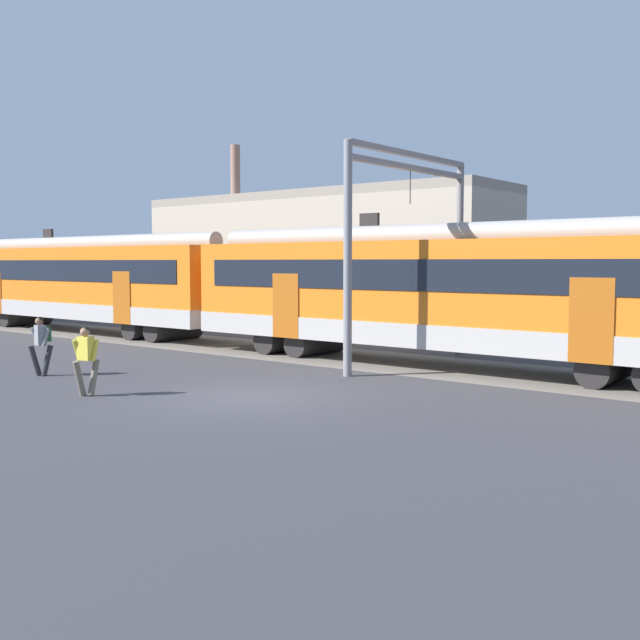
# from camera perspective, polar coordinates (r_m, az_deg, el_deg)

# --- Properties ---
(ground_plane) EXTENTS (160.00, 160.00, 0.00)m
(ground_plane) POSITION_cam_1_polar(r_m,az_deg,el_deg) (17.79, -5.38, -5.86)
(ground_plane) COLOR #38383D
(track_bed) EXTENTS (80.00, 4.40, 0.01)m
(track_bed) POSITION_cam_1_polar(r_m,az_deg,el_deg) (29.86, -9.44, -1.70)
(track_bed) COLOR slate
(track_bed) RESTS_ON ground
(commuter_train) EXTENTS (56.65, 3.07, 4.73)m
(commuter_train) POSITION_cam_1_polar(r_m,az_deg,el_deg) (35.07, -16.94, 2.75)
(commuter_train) COLOR #B2ADA8
(commuter_train) RESTS_ON ground
(pedestrian_grey) EXTENTS (0.61, 0.61, 1.67)m
(pedestrian_grey) POSITION_cam_1_polar(r_m,az_deg,el_deg) (22.24, -20.47, -1.48)
(pedestrian_grey) COLOR #28282D
(pedestrian_grey) RESTS_ON ground
(pedestrian_yellow) EXTENTS (0.54, 0.68, 1.67)m
(pedestrian_yellow) POSITION_cam_1_polar(r_m,az_deg,el_deg) (18.54, -17.41, -2.61)
(pedestrian_yellow) COLOR #6B6051
(pedestrian_yellow) RESTS_ON ground
(catenary_gantry) EXTENTS (0.24, 6.64, 6.53)m
(catenary_gantry) POSITION_cam_1_polar(r_m,az_deg,el_deg) (23.33, 6.86, 7.21)
(catenary_gantry) COLOR gray
(catenary_gantry) RESTS_ON ground
(background_building) EXTENTS (18.57, 5.00, 9.20)m
(background_building) POSITION_cam_1_polar(r_m,az_deg,el_deg) (35.74, -0.08, 4.50)
(background_building) COLOR #B2A899
(background_building) RESTS_ON ground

